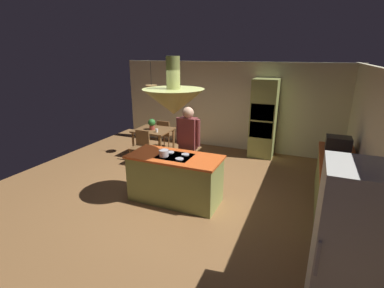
{
  "coord_description": "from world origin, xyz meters",
  "views": [
    {
      "loc": [
        2.25,
        -4.68,
        2.77
      ],
      "look_at": [
        0.1,
        0.4,
        1.0
      ],
      "focal_mm": 26.48,
      "sensor_mm": 36.0,
      "label": 1
    }
  ],
  "objects": [
    {
      "name": "cup_on_table",
      "position": [
        -1.46,
        1.68,
        0.81
      ],
      "size": [
        0.07,
        0.07,
        0.09
      ],
      "primitive_type": "cylinder",
      "color": "white",
      "rests_on": "dining_table"
    },
    {
      "name": "wall_right",
      "position": [
        3.25,
        0.4,
        1.27
      ],
      "size": [
        0.1,
        7.2,
        2.55
      ],
      "primitive_type": "cube",
      "color": "beige",
      "rests_on": "ground"
    },
    {
      "name": "canister_flour",
      "position": [
        2.84,
        -0.02,
        1.0
      ],
      "size": [
        0.11,
        0.11,
        0.15
      ],
      "primitive_type": "cylinder",
      "color": "silver",
      "rests_on": "counter_run_right"
    },
    {
      "name": "microwave_on_counter",
      "position": [
        2.84,
        1.35,
        1.07
      ],
      "size": [
        0.46,
        0.36,
        0.28
      ],
      "primitive_type": "cube",
      "color": "#232326",
      "rests_on": "counter_run_right"
    },
    {
      "name": "chair_facing_island",
      "position": [
        -1.7,
        1.24,
        0.5
      ],
      "size": [
        0.4,
        0.4,
        0.87
      ],
      "color": "brown",
      "rests_on": "ground"
    },
    {
      "name": "canister_sugar",
      "position": [
        2.84,
        0.16,
        1.03
      ],
      "size": [
        0.11,
        0.11,
        0.2
      ],
      "primitive_type": "cylinder",
      "color": "silver",
      "rests_on": "counter_run_right"
    },
    {
      "name": "potted_plant_on_table",
      "position": [
        -1.72,
        1.87,
        0.93
      ],
      "size": [
        0.2,
        0.2,
        0.3
      ],
      "color": "#99382D",
      "rests_on": "dining_table"
    },
    {
      "name": "wall_back",
      "position": [
        0.0,
        3.45,
        1.27
      ],
      "size": [
        6.8,
        0.1,
        2.55
      ],
      "primitive_type": "cube",
      "color": "beige",
      "rests_on": "ground"
    },
    {
      "name": "person_at_island",
      "position": [
        -0.02,
        0.48,
        1.01
      ],
      "size": [
        0.53,
        0.23,
        1.74
      ],
      "color": "tan",
      "rests_on": "ground"
    },
    {
      "name": "refrigerator",
      "position": [
        2.8,
        -1.9,
        0.9
      ],
      "size": [
        0.72,
        0.74,
        1.8
      ],
      "color": "silver",
      "rests_on": "ground"
    },
    {
      "name": "pendant_light_over_table",
      "position": [
        -1.7,
        1.9,
        1.86
      ],
      "size": [
        0.32,
        0.32,
        0.82
      ],
      "color": "#E0B266"
    },
    {
      "name": "dining_table",
      "position": [
        -1.7,
        1.9,
        0.65
      ],
      "size": [
        0.98,
        0.88,
        0.76
      ],
      "color": "brown",
      "rests_on": "ground"
    },
    {
      "name": "counter_run_right",
      "position": [
        2.84,
        0.6,
        0.47
      ],
      "size": [
        0.73,
        2.54,
        0.93
      ],
      "color": "#8C934C",
      "rests_on": "ground"
    },
    {
      "name": "kitchen_island",
      "position": [
        0.0,
        -0.2,
        0.47
      ],
      "size": [
        1.78,
        0.83,
        0.95
      ],
      "color": "#8C934C",
      "rests_on": "ground"
    },
    {
      "name": "chair_by_back_wall",
      "position": [
        -1.7,
        2.56,
        0.5
      ],
      "size": [
        0.4,
        0.4,
        0.87
      ],
      "rotation": [
        0.0,
        0.0,
        3.14
      ],
      "color": "brown",
      "rests_on": "ground"
    },
    {
      "name": "cooking_pot_on_cooktop",
      "position": [
        -0.16,
        -0.33,
        1.01
      ],
      "size": [
        0.18,
        0.18,
        0.12
      ],
      "primitive_type": "cylinder",
      "color": "#B2B2B7",
      "rests_on": "kitchen_island"
    },
    {
      "name": "ground",
      "position": [
        0.0,
        0.0,
        0.0
      ],
      "size": [
        8.16,
        8.16,
        0.0
      ],
      "primitive_type": "plane",
      "color": "olive"
    },
    {
      "name": "range_hood",
      "position": [
        0.0,
        -0.2,
        1.98
      ],
      "size": [
        1.1,
        1.1,
        1.0
      ],
      "color": "#8C934C"
    },
    {
      "name": "oven_tower",
      "position": [
        1.1,
        3.04,
        1.07
      ],
      "size": [
        0.66,
        0.62,
        2.14
      ],
      "color": "#8C934C",
      "rests_on": "ground"
    }
  ]
}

